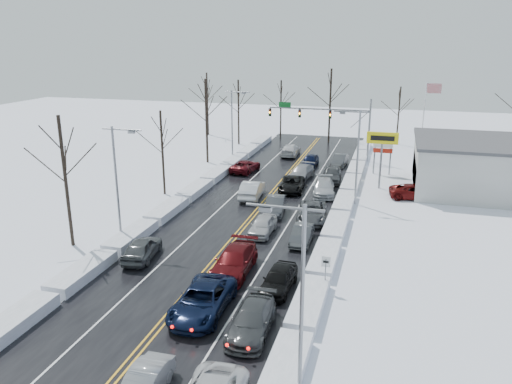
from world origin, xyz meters
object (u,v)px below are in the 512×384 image
(traffic_signal_mast, at_px, (330,117))
(flagpole, at_px, (425,115))
(tires_plus_sign, at_px, (382,142))
(oncoming_car_0, at_px, (252,197))

(traffic_signal_mast, relative_size, flagpole, 1.33)
(tires_plus_sign, bearing_deg, traffic_signal_mast, 120.46)
(oncoming_car_0, bearing_deg, tires_plus_sign, -155.28)
(tires_plus_sign, height_order, oncoming_car_0, tires_plus_sign)
(flagpole, xyz_separation_m, oncoming_car_0, (-16.73, -20.74, -5.93))
(traffic_signal_mast, height_order, tires_plus_sign, traffic_signal_mast)
(tires_plus_sign, bearing_deg, oncoming_car_0, -150.84)
(traffic_signal_mast, distance_m, tires_plus_sign, 13.92)
(traffic_signal_mast, xyz_separation_m, tires_plus_sign, (7.05, -12.00, -0.49))
(traffic_signal_mast, height_order, flagpole, flagpole)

